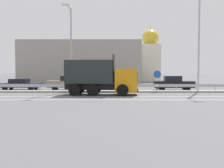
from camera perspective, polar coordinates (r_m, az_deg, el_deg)
name	(u,v)px	position (r m, az deg, el deg)	size (l,w,h in m)	color
ground_plane	(130,94)	(24.59, 3.92, -2.23)	(320.00, 320.00, 0.00)	#565659
lane_strip_0	(101,97)	(22.28, -2.39, -2.76)	(48.50, 0.16, 0.01)	silver
lane_strip_1	(100,100)	(19.92, -2.69, -3.45)	(48.50, 0.16, 0.01)	silver
median_island	(129,91)	(26.66, 3.62, -1.63)	(26.68, 1.10, 0.18)	gray
median_guardrail	(128,86)	(27.83, 3.48, -0.44)	(48.50, 0.09, 0.78)	#9EA0A5
dump_truck	(111,81)	(23.91, -0.30, 0.68)	(6.70, 3.05, 3.65)	orange
median_road_sign	(158,80)	(26.93, 9.97, 0.80)	(0.85, 0.16, 2.25)	white
street_lamp_1	(71,45)	(26.85, -8.81, 8.36)	(0.71, 2.52, 8.49)	#ADADB2
street_lamp_2	(200,34)	(28.15, 18.70, 10.29)	(0.71, 2.28, 10.77)	#ADADB2
parked_car_1	(21,84)	(31.70, -19.16, -0.02)	(4.76, 2.05, 1.28)	navy
parked_car_2	(69,83)	(30.02, -9.25, 0.22)	(4.71, 2.05, 1.61)	gray
parked_car_3	(118,84)	(29.79, 1.34, 0.11)	(4.45, 2.14, 1.45)	#335B33
parked_car_4	(174,83)	(30.20, 13.39, 0.18)	(4.49, 2.10, 1.61)	black
background_building_0	(84,63)	(49.17, -6.07, 4.54)	(20.09, 14.44, 7.15)	gray
church_tower	(151,56)	(52.28, 8.51, 5.95)	(3.60, 3.60, 11.10)	silver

